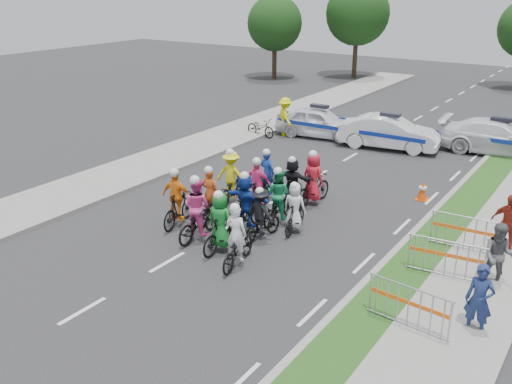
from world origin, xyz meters
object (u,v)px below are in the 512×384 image
Objects in this scene: spectator_2 at (508,224)px; barrier_2 at (465,235)px; rider_3 at (178,204)px; rider_10 at (232,181)px; rider_7 at (295,212)px; spectator_1 at (499,256)px; rider_8 at (279,202)px; rider_2 at (198,215)px; rider_9 at (258,190)px; parked_bike at (261,127)px; spectator_0 at (479,300)px; barrier_0 at (408,309)px; rider_11 at (293,185)px; police_car_2 at (499,137)px; police_car_0 at (319,122)px; tree_0 at (275,23)px; rider_4 at (261,219)px; rider_0 at (237,245)px; rider_6 at (211,203)px; police_car_1 at (389,132)px; rider_1 at (221,228)px; rider_12 at (268,182)px; barrier_1 at (445,260)px; rider_13 at (313,183)px; cone_0 at (422,191)px; rider_5 at (246,206)px; marshal_hiviz at (285,117)px; tree_3 at (358,13)px.

barrier_2 is at bearing -126.22° from spectator_2.
rider_10 reaches higher than rider_3.
spectator_1 is (5.98, -0.09, 0.22)m from rider_7.
rider_2 is at bearing 59.57° from rider_8.
rider_9 is 9.77m from parked_bike.
rider_3 is at bearing 175.57° from spectator_0.
rider_3 is 0.98× the size of barrier_0.
police_car_2 is at bearing -122.08° from rider_11.
rider_11 is at bearing -165.64° from police_car_0.
tree_0 is at bearing -65.68° from rider_11.
rider_4 is at bearing -134.23° from spectator_2.
rider_4 reaches higher than rider_7.
rider_8 is 1.16m from rider_9.
rider_0 is at bearing 106.09° from rider_9.
rider_6 is at bearing -163.23° from barrier_2.
rider_4 is 11.54m from police_car_1.
rider_2 is (-1.99, 0.76, 0.14)m from rider_0.
rider_12 is at bearing -76.54° from rider_1.
spectator_0 is at bearing 156.95° from rider_8.
police_car_0 is (-2.84, 9.77, -0.01)m from rider_9.
police_car_2 is (5.55, 14.47, -0.00)m from rider_2.
barrier_0 is (5.88, -0.89, -0.18)m from rider_1.
rider_11 is (2.20, 3.46, 0.02)m from rider_3.
parked_bike is at bearing 147.80° from barrier_2.
rider_13 is at bearing 152.64° from barrier_1.
spectator_0 is 0.96× the size of spectator_1.
rider_9 is (-1.31, 1.81, 0.07)m from rider_4.
rider_0 reaches higher than barrier_2.
rider_10 is 9.72m from police_car_1.
rider_8 reaches higher than cone_0.
rider_8 is 10.92m from police_car_0.
rider_6 is 8.94m from spectator_0.
parked_bike is at bearing -60.52° from rider_7.
cone_0 is at bearing 124.51° from barrier_2.
spectator_1 is at bearing -48.01° from tree_0.
rider_7 is 0.84× the size of barrier_2.
rider_10 is at bearing -178.50° from police_car_0.
rider_8 is 7.47m from spectator_0.
rider_4 is 0.87× the size of rider_5.
rider_9 is 2.02m from rider_13.
rider_9 is 9.99m from marshal_hiviz.
rider_4 is 0.99× the size of parked_bike.
rider_6 reaches higher than spectator_2.
rider_2 is at bearing 165.68° from police_car_1.
rider_13 is at bearing -100.68° from rider_5.
police_car_2 reaches higher than barrier_2.
rider_0 is 0.45× the size of police_car_0.
rider_13 is (-0.66, 2.40, 0.10)m from rider_7.
rider_12 is 8.54m from spectator_1.
rider_10 is 0.27× the size of tree_3.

